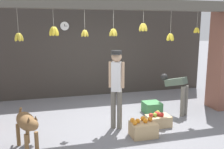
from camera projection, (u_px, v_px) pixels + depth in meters
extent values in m
plane|color=slate|center=(116.00, 122.00, 5.88)|extent=(60.00, 60.00, 0.00)
cube|color=#38332D|center=(94.00, 52.00, 8.02)|extent=(7.62, 0.12, 2.82)
cube|color=#5B564C|center=(115.00, 4.00, 5.49)|extent=(5.72, 0.24, 0.24)
cylinder|color=#B2AD99|center=(18.00, 21.00, 5.02)|extent=(0.01, 0.01, 0.49)
ellipsoid|color=gold|center=(21.00, 37.00, 5.09)|extent=(0.12, 0.07, 0.19)
ellipsoid|color=gold|center=(20.00, 37.00, 5.12)|extent=(0.09, 0.12, 0.20)
ellipsoid|color=gold|center=(17.00, 37.00, 5.09)|extent=(0.12, 0.10, 0.20)
ellipsoid|color=gold|center=(17.00, 37.00, 5.04)|extent=(0.12, 0.10, 0.20)
ellipsoid|color=gold|center=(19.00, 37.00, 5.04)|extent=(0.09, 0.12, 0.20)
cylinder|color=#B2AD99|center=(53.00, 18.00, 5.21)|extent=(0.01, 0.01, 0.37)
ellipsoid|color=yellow|center=(56.00, 31.00, 5.27)|extent=(0.14, 0.08, 0.22)
ellipsoid|color=yellow|center=(55.00, 31.00, 5.31)|extent=(0.12, 0.13, 0.23)
ellipsoid|color=yellow|center=(53.00, 31.00, 5.31)|extent=(0.09, 0.14, 0.22)
ellipsoid|color=yellow|center=(51.00, 31.00, 5.27)|extent=(0.14, 0.11, 0.23)
ellipsoid|color=yellow|center=(51.00, 31.00, 5.22)|extent=(0.14, 0.11, 0.23)
ellipsoid|color=yellow|center=(53.00, 31.00, 5.21)|extent=(0.09, 0.14, 0.22)
ellipsoid|color=yellow|center=(55.00, 31.00, 5.23)|extent=(0.12, 0.13, 0.23)
cylinder|color=#B2AD99|center=(85.00, 20.00, 5.37)|extent=(0.01, 0.01, 0.44)
ellipsoid|color=gold|center=(87.00, 33.00, 5.44)|extent=(0.11, 0.06, 0.17)
ellipsoid|color=gold|center=(85.00, 33.00, 5.47)|extent=(0.06, 0.11, 0.17)
ellipsoid|color=gold|center=(83.00, 33.00, 5.42)|extent=(0.11, 0.06, 0.17)
ellipsoid|color=gold|center=(85.00, 33.00, 5.39)|extent=(0.06, 0.11, 0.17)
cylinder|color=#B2AD99|center=(113.00, 19.00, 5.50)|extent=(0.01, 0.01, 0.41)
ellipsoid|color=gold|center=(115.00, 32.00, 5.57)|extent=(0.13, 0.07, 0.19)
ellipsoid|color=gold|center=(113.00, 32.00, 5.60)|extent=(0.07, 0.13, 0.19)
ellipsoid|color=gold|center=(111.00, 33.00, 5.55)|extent=(0.13, 0.07, 0.19)
ellipsoid|color=gold|center=(114.00, 33.00, 5.51)|extent=(0.07, 0.13, 0.19)
cylinder|color=#B2AD99|center=(143.00, 17.00, 5.67)|extent=(0.01, 0.01, 0.29)
ellipsoid|color=gold|center=(145.00, 27.00, 5.73)|extent=(0.14, 0.07, 0.21)
ellipsoid|color=gold|center=(144.00, 27.00, 5.77)|extent=(0.11, 0.13, 0.22)
ellipsoid|color=gold|center=(141.00, 27.00, 5.75)|extent=(0.11, 0.13, 0.22)
ellipsoid|color=gold|center=(141.00, 27.00, 5.70)|extent=(0.14, 0.07, 0.21)
ellipsoid|color=gold|center=(143.00, 27.00, 5.67)|extent=(0.11, 0.13, 0.22)
ellipsoid|color=gold|center=(145.00, 27.00, 5.68)|extent=(0.11, 0.13, 0.22)
cylinder|color=#B2AD99|center=(171.00, 22.00, 5.90)|extent=(0.01, 0.01, 0.53)
ellipsoid|color=yellow|center=(172.00, 37.00, 5.98)|extent=(0.13, 0.07, 0.20)
ellipsoid|color=yellow|center=(169.00, 37.00, 6.01)|extent=(0.07, 0.13, 0.20)
ellipsoid|color=yellow|center=(168.00, 37.00, 5.95)|extent=(0.13, 0.07, 0.20)
ellipsoid|color=yellow|center=(171.00, 37.00, 5.92)|extent=(0.07, 0.13, 0.20)
cylinder|color=#B2AD99|center=(198.00, 19.00, 6.03)|extent=(0.01, 0.01, 0.39)
ellipsoid|color=yellow|center=(198.00, 30.00, 6.09)|extent=(0.10, 0.05, 0.15)
ellipsoid|color=yellow|center=(196.00, 30.00, 6.12)|extent=(0.07, 0.10, 0.16)
ellipsoid|color=yellow|center=(195.00, 30.00, 6.09)|extent=(0.09, 0.08, 0.16)
ellipsoid|color=yellow|center=(196.00, 30.00, 6.05)|extent=(0.09, 0.08, 0.16)
ellipsoid|color=yellow|center=(198.00, 30.00, 6.05)|extent=(0.07, 0.10, 0.16)
ellipsoid|color=brown|center=(26.00, 121.00, 4.44)|extent=(0.51, 0.77, 0.29)
cylinder|color=brown|center=(37.00, 143.00, 4.33)|extent=(0.07, 0.07, 0.42)
cylinder|color=brown|center=(27.00, 146.00, 4.23)|extent=(0.07, 0.07, 0.42)
cylinder|color=brown|center=(28.00, 133.00, 4.77)|extent=(0.07, 0.07, 0.42)
cylinder|color=brown|center=(18.00, 135.00, 4.67)|extent=(0.07, 0.07, 0.42)
ellipsoid|color=brown|center=(33.00, 125.00, 4.11)|extent=(0.26, 0.31, 0.19)
cone|color=brown|center=(36.00, 118.00, 4.12)|extent=(0.06, 0.06, 0.08)
cone|color=brown|center=(29.00, 120.00, 4.06)|extent=(0.06, 0.06, 0.08)
cylinder|color=brown|center=(20.00, 113.00, 4.75)|extent=(0.12, 0.22, 0.29)
cylinder|color=#6B665B|center=(120.00, 110.00, 5.42)|extent=(0.11, 0.11, 0.85)
cylinder|color=#6B665B|center=(113.00, 110.00, 5.45)|extent=(0.11, 0.11, 0.85)
cube|color=white|center=(116.00, 77.00, 5.30)|extent=(0.26, 0.24, 0.63)
cylinder|color=tan|center=(123.00, 75.00, 5.26)|extent=(0.06, 0.06, 0.56)
cylinder|color=tan|center=(110.00, 75.00, 5.32)|extent=(0.06, 0.06, 0.56)
sphere|color=tan|center=(117.00, 57.00, 5.22)|extent=(0.22, 0.22, 0.22)
cylinder|color=#2D2D2D|center=(117.00, 52.00, 5.20)|extent=(0.22, 0.22, 0.08)
cube|color=#2D2D2D|center=(115.00, 54.00, 5.10)|extent=(0.22, 0.19, 0.01)
cylinder|color=#6B665B|center=(183.00, 101.00, 6.19)|extent=(0.11, 0.11, 0.76)
cylinder|color=#6B665B|center=(186.00, 100.00, 6.28)|extent=(0.11, 0.11, 0.76)
cube|color=#4C5B4C|center=(176.00, 82.00, 6.33)|extent=(0.47, 0.60, 0.30)
sphere|color=black|center=(164.00, 77.00, 6.57)|extent=(0.18, 0.18, 0.18)
cube|color=tan|center=(143.00, 129.00, 5.08)|extent=(0.52, 0.40, 0.29)
sphere|color=orange|center=(145.00, 121.00, 5.05)|extent=(0.10, 0.10, 0.10)
sphere|color=orange|center=(135.00, 123.00, 4.95)|extent=(0.10, 0.10, 0.10)
sphere|color=orange|center=(145.00, 121.00, 5.06)|extent=(0.10, 0.10, 0.10)
sphere|color=orange|center=(150.00, 119.00, 5.14)|extent=(0.10, 0.10, 0.10)
sphere|color=orange|center=(138.00, 121.00, 5.05)|extent=(0.10, 0.10, 0.10)
sphere|color=orange|center=(143.00, 118.00, 5.18)|extent=(0.10, 0.10, 0.10)
sphere|color=orange|center=(132.00, 120.00, 5.09)|extent=(0.10, 0.10, 0.10)
sphere|color=orange|center=(143.00, 118.00, 5.19)|extent=(0.10, 0.10, 0.10)
cube|color=tan|center=(158.00, 121.00, 5.61)|extent=(0.53, 0.35, 0.24)
sphere|color=red|center=(160.00, 114.00, 5.55)|extent=(0.10, 0.10, 0.10)
sphere|color=red|center=(156.00, 113.00, 5.62)|extent=(0.10, 0.10, 0.10)
sphere|color=red|center=(162.00, 115.00, 5.54)|extent=(0.10, 0.10, 0.10)
sphere|color=#99B238|center=(158.00, 112.00, 5.69)|extent=(0.10, 0.10, 0.10)
sphere|color=#99B238|center=(155.00, 115.00, 5.53)|extent=(0.10, 0.10, 0.10)
sphere|color=red|center=(158.00, 114.00, 5.59)|extent=(0.10, 0.10, 0.10)
sphere|color=red|center=(151.00, 115.00, 5.51)|extent=(0.10, 0.10, 0.10)
cube|color=#42844C|center=(152.00, 107.00, 6.48)|extent=(0.43, 0.43, 0.28)
cylinder|color=#38934C|center=(143.00, 124.00, 5.47)|extent=(0.07, 0.07, 0.23)
cylinder|color=black|center=(143.00, 118.00, 5.45)|extent=(0.04, 0.04, 0.03)
cylinder|color=black|center=(65.00, 26.00, 7.57)|extent=(0.28, 0.01, 0.28)
cylinder|color=white|center=(65.00, 26.00, 7.56)|extent=(0.26, 0.02, 0.26)
cube|color=black|center=(65.00, 25.00, 7.54)|extent=(0.01, 0.01, 0.07)
cube|color=black|center=(66.00, 26.00, 7.56)|extent=(0.10, 0.01, 0.01)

